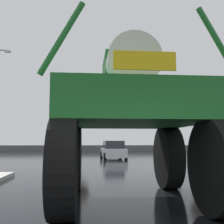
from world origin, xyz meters
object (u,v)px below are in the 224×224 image
traffic_signal_near_right (217,116)px  streetlight_far_right (179,112)px  bare_tree_right (204,108)px  oversize_sprayer (129,119)px  sedan_ahead (113,150)px  bare_tree_far_center (76,117)px

traffic_signal_near_right → streetlight_far_right: bearing=78.0°
bare_tree_right → traffic_signal_near_right: bearing=-110.6°
oversize_sprayer → bare_tree_right: (9.24, 16.62, 2.35)m
oversize_sprayer → sedan_ahead: bearing=-3.9°
oversize_sprayer → bare_tree_right: bare_tree_right is taller
streetlight_far_right → bare_tree_far_center: size_ratio=1.37×
bare_tree_right → streetlight_far_right: bearing=102.7°
streetlight_far_right → oversize_sprayer: bearing=-112.1°
bare_tree_right → bare_tree_far_center: bare_tree_far_center is taller
sedan_ahead → bare_tree_right: (8.08, -0.02, 3.66)m
sedan_ahead → bare_tree_right: size_ratio=0.74×
streetlight_far_right → bare_tree_right: bearing=-77.3°
streetlight_far_right → bare_tree_far_center: (-10.74, 5.59, -0.14)m
bare_tree_far_center → oversize_sprayer: bearing=-84.8°
traffic_signal_near_right → bare_tree_far_center: 21.66m
oversize_sprayer → sedan_ahead: (1.16, 16.65, -1.31)m
oversize_sprayer → sedan_ahead: size_ratio=1.27×
traffic_signal_near_right → bare_tree_right: (4.01, 10.66, 1.67)m
sedan_ahead → traffic_signal_near_right: size_ratio=1.13×
traffic_signal_near_right → bare_tree_far_center: bare_tree_far_center is taller
oversize_sprayer → bare_tree_right: size_ratio=0.94×
traffic_signal_near_right → streetlight_far_right: streetlight_far_right is taller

